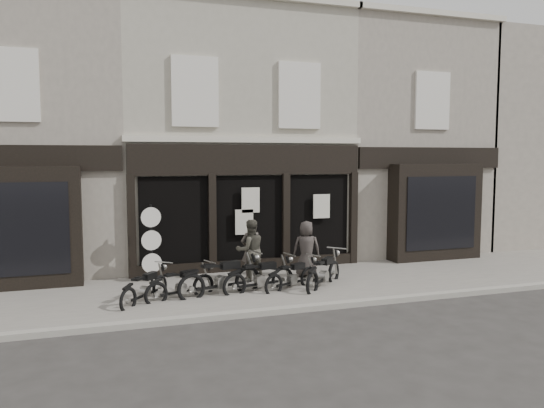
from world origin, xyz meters
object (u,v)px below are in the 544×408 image
object	(u,v)px
motorcycle_0	(145,291)
man_left	(251,250)
man_centre	(250,250)
motorcycle_1	(181,287)
motorcycle_5	(324,275)
man_right	(306,249)
advert_sign_post	(151,247)
motorcycle_2	(221,281)
motorcycle_4	(292,279)
motorcycle_3	(260,280)

from	to	relation	value
motorcycle_0	man_left	distance (m)	3.38
man_centre	man_left	bearing A→B (deg)	-115.89
motorcycle_1	motorcycle_5	xyz separation A→B (m)	(3.77, -0.02, 0.04)
man_centre	man_right	xyz separation A→B (m)	(1.66, -0.04, -0.05)
motorcycle_5	advert_sign_post	bearing A→B (deg)	112.35
motorcycle_0	advert_sign_post	xyz separation A→B (m)	(0.34, 1.93, 0.73)
motorcycle_2	man_centre	xyz separation A→B (m)	(1.08, 1.16, 0.53)
man_right	advert_sign_post	distance (m)	4.33
motorcycle_4	man_right	distance (m)	1.51
motorcycle_2	motorcycle_4	world-z (taller)	motorcycle_2
motorcycle_2	motorcycle_5	size ratio (longest dim) A/B	1.33
motorcycle_2	man_right	distance (m)	3.00
advert_sign_post	motorcycle_3	bearing A→B (deg)	-42.76
man_right	advert_sign_post	xyz separation A→B (m)	(-4.26, 0.74, 0.17)
motorcycle_5	man_centre	xyz separation A→B (m)	(-1.69, 1.21, 0.57)
motorcycle_0	advert_sign_post	bearing A→B (deg)	28.83
motorcycle_0	motorcycle_1	world-z (taller)	motorcycle_1
man_left	motorcycle_2	bearing A→B (deg)	44.39
motorcycle_5	advert_sign_post	xyz separation A→B (m)	(-4.29, 1.92, 0.69)
motorcycle_3	motorcycle_5	bearing A→B (deg)	-15.32
motorcycle_0	motorcycle_5	world-z (taller)	motorcycle_5
man_left	man_centre	world-z (taller)	man_centre
motorcycle_4	motorcycle_3	bearing A→B (deg)	153.82
motorcycle_4	advert_sign_post	xyz separation A→B (m)	(-3.42, 1.86, 0.73)
motorcycle_4	man_right	size ratio (longest dim) A/B	1.10
motorcycle_2	man_left	xyz separation A→B (m)	(1.16, 1.34, 0.50)
motorcycle_0	man_centre	world-z (taller)	man_centre
man_left	man_right	bearing A→B (deg)	167.16
man_left	motorcycle_0	bearing A→B (deg)	20.02
motorcycle_1	advert_sign_post	distance (m)	2.10
motorcycle_5	motorcycle_1	bearing A→B (deg)	136.06
motorcycle_3	man_left	xyz separation A→B (m)	(0.14, 1.32, 0.55)
man_left	man_centre	bearing A→B (deg)	62.35
motorcycle_1	motorcycle_3	size ratio (longest dim) A/B	0.89
motorcycle_1	advert_sign_post	world-z (taller)	advert_sign_post
man_right	advert_sign_post	size ratio (longest dim) A/B	0.71
motorcycle_0	man_centre	distance (m)	3.25
motorcycle_5	advert_sign_post	size ratio (longest dim) A/B	0.76
motorcycle_2	man_right	size ratio (longest dim) A/B	1.41
man_centre	man_right	bearing A→B (deg)	175.61
motorcycle_0	man_centre	xyz separation A→B (m)	(2.95, 1.22, 0.61)
motorcycle_0	motorcycle_4	xyz separation A→B (m)	(3.76, 0.06, -0.00)
motorcycle_3	motorcycle_5	distance (m)	1.75
man_left	advert_sign_post	xyz separation A→B (m)	(-2.68, 0.52, 0.15)
motorcycle_2	man_left	size ratio (longest dim) A/B	1.38
man_centre	advert_sign_post	size ratio (longest dim) A/B	0.76
motorcycle_4	motorcycle_5	size ratio (longest dim) A/B	1.04
man_left	man_centre	xyz separation A→B (m)	(-0.08, -0.18, 0.03)
motorcycle_4	man_left	size ratio (longest dim) A/B	1.07
man_right	motorcycle_0	bearing A→B (deg)	32.41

